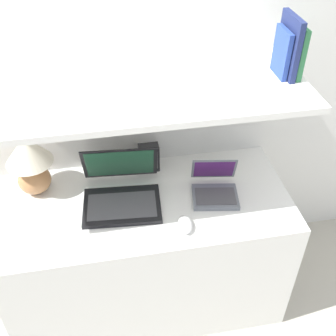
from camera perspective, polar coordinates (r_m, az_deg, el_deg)
wall_back at (r=2.04m, az=-5.10°, el=12.38°), size 6.00×0.05×2.40m
desk at (r=2.27m, az=-2.80°, el=-11.28°), size 1.38×0.63×0.74m
back_riser at (r=2.31m, az=-4.19°, el=-0.64°), size 1.38×0.04×1.28m
shelf at (r=1.72m, az=-4.11°, el=10.46°), size 1.38×0.57×0.03m
table_lamp at (r=2.03m, az=-18.25°, el=1.04°), size 0.22×0.22×0.31m
laptop_large at (r=1.98m, az=-6.34°, el=-3.21°), size 0.38×0.37×0.24m
laptop_small at (r=2.02m, az=6.35°, el=-2.71°), size 0.25×0.26×0.16m
computer_mouse at (r=1.86m, az=2.35°, el=-7.64°), size 0.07×0.12×0.04m
router_box at (r=2.13m, az=-2.61°, el=1.41°), size 0.10×0.06×0.15m
book_green at (r=1.84m, az=16.87°, el=15.06°), size 0.02×0.16×0.21m
book_navy at (r=1.82m, az=16.07°, el=15.58°), size 0.02×0.18×0.25m
book_blue at (r=1.82m, az=15.14°, el=14.83°), size 0.02×0.13×0.20m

